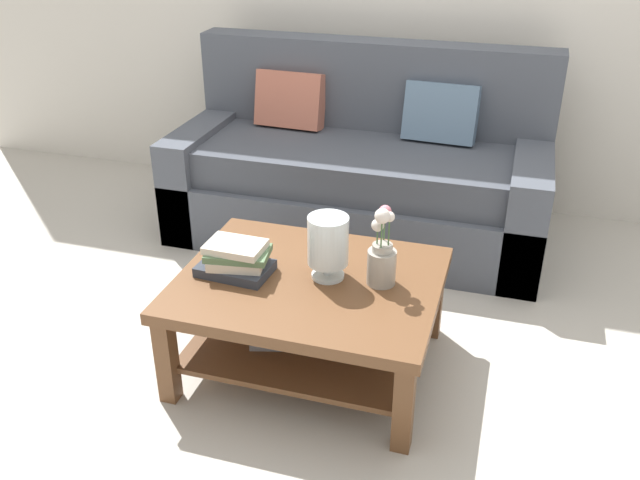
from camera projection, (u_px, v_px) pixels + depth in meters
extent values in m
plane|color=#B7B2A8|center=(336.00, 326.00, 3.22)|extent=(10.00, 10.00, 0.00)
cube|color=#474C56|center=(357.00, 207.00, 3.96)|extent=(2.07, 0.90, 0.36)
cube|color=#40444E|center=(356.00, 164.00, 3.81)|extent=(1.83, 0.74, 0.20)
cube|color=#474C56|center=(373.00, 101.00, 4.01)|extent=(2.07, 0.20, 0.70)
cube|color=#474C56|center=(207.00, 170.00, 4.15)|extent=(0.20, 0.90, 0.60)
cube|color=#474C56|center=(527.00, 208.00, 3.67)|extent=(0.20, 0.90, 0.60)
cube|color=#B26651|center=(290.00, 100.00, 4.01)|extent=(0.41, 0.21, 0.34)
cube|color=slate|center=(441.00, 113.00, 3.78)|extent=(0.41, 0.21, 0.34)
cube|color=brown|center=(309.00, 284.00, 2.78)|extent=(1.05, 0.86, 0.05)
cube|color=brown|center=(167.00, 360.00, 2.68)|extent=(0.07, 0.07, 0.38)
cube|color=brown|center=(404.00, 407.00, 2.44)|extent=(0.07, 0.07, 0.38)
cube|color=brown|center=(241.00, 269.00, 3.32)|extent=(0.07, 0.07, 0.38)
cube|color=brown|center=(434.00, 299.00, 3.08)|extent=(0.07, 0.07, 0.38)
cube|color=brown|center=(310.00, 337.00, 2.90)|extent=(0.93, 0.74, 0.02)
cube|color=slate|center=(285.00, 335.00, 2.87)|extent=(0.32, 0.27, 0.03)
cube|color=#2D333D|center=(235.00, 268.00, 2.80)|extent=(0.30, 0.21, 0.04)
cube|color=beige|center=(238.00, 258.00, 2.79)|extent=(0.25, 0.24, 0.04)
cube|color=#51704C|center=(238.00, 253.00, 2.76)|extent=(0.27, 0.20, 0.03)
cube|color=beige|center=(235.00, 247.00, 2.75)|extent=(0.24, 0.17, 0.03)
cylinder|color=silver|center=(328.00, 275.00, 2.78)|extent=(0.13, 0.13, 0.02)
cylinder|color=silver|center=(328.00, 268.00, 2.76)|extent=(0.04, 0.04, 0.05)
cylinder|color=silver|center=(328.00, 240.00, 2.70)|extent=(0.16, 0.16, 0.20)
sphere|color=beige|center=(322.00, 249.00, 2.73)|extent=(0.05, 0.05, 0.05)
sphere|color=#3D6075|center=(335.00, 250.00, 2.73)|extent=(0.05, 0.05, 0.05)
cylinder|color=#9E998E|center=(381.00, 267.00, 2.70)|extent=(0.12, 0.12, 0.14)
cylinder|color=#9E998E|center=(382.00, 248.00, 2.66)|extent=(0.08, 0.08, 0.03)
cylinder|color=#426638|center=(389.00, 233.00, 2.63)|extent=(0.01, 0.01, 0.11)
sphere|color=silver|center=(390.00, 217.00, 2.60)|extent=(0.04, 0.04, 0.04)
cylinder|color=#426638|center=(384.00, 227.00, 2.67)|extent=(0.01, 0.01, 0.11)
sphere|color=#C66B7A|center=(385.00, 211.00, 2.63)|extent=(0.05, 0.05, 0.05)
cylinder|color=#426638|center=(377.00, 236.00, 2.65)|extent=(0.01, 0.01, 0.07)
sphere|color=silver|center=(378.00, 225.00, 2.63)|extent=(0.05, 0.05, 0.05)
cylinder|color=#426638|center=(381.00, 234.00, 2.61)|extent=(0.01, 0.01, 0.12)
sphere|color=silver|center=(382.00, 216.00, 2.57)|extent=(0.06, 0.06, 0.06)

